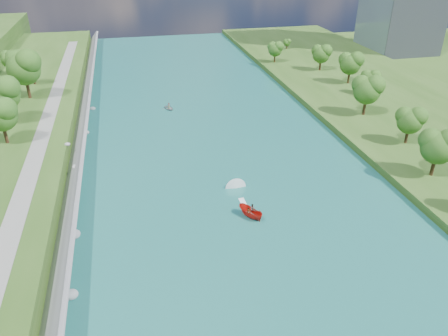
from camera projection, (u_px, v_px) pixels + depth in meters
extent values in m
plane|color=#2D5119|center=(251.00, 233.00, 63.52)|extent=(260.00, 260.00, 0.00)
cube|color=#196161|center=(221.00, 169.00, 80.62)|extent=(55.00, 240.00, 0.10)
cube|color=slate|center=(74.00, 176.00, 74.67)|extent=(3.54, 236.00, 4.05)
ellipsoid|color=gray|center=(71.00, 295.00, 52.25)|extent=(1.66, 1.59, 1.13)
ellipsoid|color=gray|center=(75.00, 234.00, 62.57)|extent=(1.52, 1.94, 1.04)
ellipsoid|color=gray|center=(72.00, 197.00, 69.78)|extent=(1.70, 2.06, 1.15)
ellipsoid|color=gray|center=(76.00, 167.00, 76.76)|extent=(1.29, 1.47, 0.84)
ellipsoid|color=gray|center=(67.00, 144.00, 81.69)|extent=(1.09, 0.92, 0.67)
ellipsoid|color=gray|center=(86.00, 132.00, 92.72)|extent=(1.30, 1.30, 0.74)
ellipsoid|color=gray|center=(83.00, 119.00, 97.29)|extent=(1.04, 1.27, 0.68)
ellipsoid|color=gray|center=(93.00, 109.00, 107.70)|extent=(1.44, 1.33, 0.90)
cube|color=gray|center=(30.00, 171.00, 72.52)|extent=(3.00, 200.00, 0.10)
ellipsoid|color=#134916|center=(1.00, 117.00, 79.98)|extent=(6.36, 6.36, 10.60)
ellipsoid|color=#134916|center=(4.00, 95.00, 88.48)|extent=(7.09, 7.09, 11.82)
ellipsoid|color=#134916|center=(24.00, 70.00, 101.58)|extent=(8.21, 8.21, 13.69)
ellipsoid|color=#134916|center=(32.00, 69.00, 112.37)|extent=(4.90, 4.90, 8.17)
ellipsoid|color=#134916|center=(10.00, 60.00, 119.86)|extent=(4.85, 4.85, 8.08)
ellipsoid|color=#134916|center=(438.00, 149.00, 73.21)|extent=(6.10, 6.10, 10.16)
ellipsoid|color=#134916|center=(410.00, 122.00, 84.99)|extent=(5.38, 5.38, 8.96)
ellipsoid|color=#134916|center=(367.00, 92.00, 98.12)|extent=(6.54, 6.54, 10.90)
ellipsoid|color=#134916|center=(370.00, 80.00, 111.57)|extent=(4.54, 4.54, 7.57)
ellipsoid|color=#134916|center=(350.00, 65.00, 119.11)|extent=(6.16, 6.16, 10.27)
ellipsoid|color=#134916|center=(321.00, 55.00, 130.70)|extent=(5.54, 5.54, 9.24)
ellipsoid|color=#134916|center=(275.00, 50.00, 139.27)|extent=(4.70, 4.70, 7.84)
ellipsoid|color=#134916|center=(287.00, 43.00, 156.26)|extent=(2.51, 2.51, 4.19)
imported|color=red|center=(250.00, 212.00, 66.53)|extent=(3.83, 4.66, 1.72)
imported|color=#66605B|center=(249.00, 213.00, 65.98)|extent=(0.64, 0.50, 1.56)
imported|color=#66605B|center=(253.00, 209.00, 66.93)|extent=(0.88, 0.77, 1.55)
cube|color=white|center=(245.00, 206.00, 69.49)|extent=(0.90, 5.00, 0.06)
imported|color=gray|center=(169.00, 108.00, 107.46)|extent=(3.48, 3.94, 0.68)
imported|color=#66605B|center=(169.00, 106.00, 107.18)|extent=(0.77, 0.65, 1.34)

